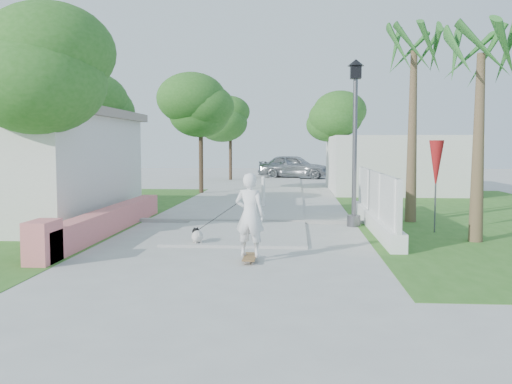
# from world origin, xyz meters

# --- Properties ---
(ground) EXTENTS (90.00, 90.00, 0.00)m
(ground) POSITION_xyz_m (0.00, 0.00, 0.00)
(ground) COLOR #B7B7B2
(ground) RESTS_ON ground
(path_strip) EXTENTS (3.20, 36.00, 0.06)m
(path_strip) POSITION_xyz_m (0.00, 20.00, 0.03)
(path_strip) COLOR #B7B7B2
(path_strip) RESTS_ON ground
(curb) EXTENTS (6.50, 0.25, 0.10)m
(curb) POSITION_xyz_m (0.00, 6.00, 0.05)
(curb) COLOR #999993
(curb) RESTS_ON ground
(grass_left) EXTENTS (8.00, 20.00, 0.01)m
(grass_left) POSITION_xyz_m (-7.00, 8.00, 0.01)
(grass_left) COLOR #316720
(grass_left) RESTS_ON ground
(grass_right) EXTENTS (8.00, 20.00, 0.01)m
(grass_right) POSITION_xyz_m (7.00, 8.00, 0.01)
(grass_right) COLOR #316720
(grass_right) RESTS_ON ground
(pink_wall) EXTENTS (0.45, 8.20, 0.80)m
(pink_wall) POSITION_xyz_m (-3.30, 3.55, 0.31)
(pink_wall) COLOR #E37478
(pink_wall) RESTS_ON ground
(lattice_fence) EXTENTS (0.35, 7.00, 1.50)m
(lattice_fence) POSITION_xyz_m (3.40, 5.00, 0.54)
(lattice_fence) COLOR white
(lattice_fence) RESTS_ON ground
(building_right) EXTENTS (6.00, 8.00, 2.60)m
(building_right) POSITION_xyz_m (6.00, 18.00, 1.30)
(building_right) COLOR silver
(building_right) RESTS_ON ground
(street_lamp) EXTENTS (0.44, 0.44, 4.44)m
(street_lamp) POSITION_xyz_m (2.90, 5.50, 2.43)
(street_lamp) COLOR #59595E
(street_lamp) RESTS_ON ground
(bollard) EXTENTS (0.14, 0.14, 1.09)m
(bollard) POSITION_xyz_m (0.20, 10.00, 0.58)
(bollard) COLOR white
(bollard) RESTS_ON ground
(patio_umbrella) EXTENTS (0.36, 0.36, 2.30)m
(patio_umbrella) POSITION_xyz_m (4.80, 4.50, 1.69)
(patio_umbrella) COLOR #59595E
(patio_umbrella) RESTS_ON ground
(tree_left_near) EXTENTS (3.60, 3.60, 5.28)m
(tree_left_near) POSITION_xyz_m (-4.48, 2.98, 3.82)
(tree_left_near) COLOR #4C3826
(tree_left_near) RESTS_ON ground
(tree_left_mid) EXTENTS (3.20, 3.20, 4.85)m
(tree_left_mid) POSITION_xyz_m (-5.48, 8.48, 3.50)
(tree_left_mid) COLOR #4C3826
(tree_left_mid) RESTS_ON ground
(tree_path_left) EXTENTS (3.40, 3.40, 5.23)m
(tree_path_left) POSITION_xyz_m (-2.98, 15.98, 3.82)
(tree_path_left) COLOR #4C3826
(tree_path_left) RESTS_ON ground
(tree_path_right) EXTENTS (3.00, 3.00, 4.79)m
(tree_path_right) POSITION_xyz_m (3.22, 19.98, 3.49)
(tree_path_right) COLOR #4C3826
(tree_path_right) RESTS_ON ground
(tree_path_far) EXTENTS (3.20, 3.20, 5.17)m
(tree_path_far) POSITION_xyz_m (-2.78, 25.98, 3.82)
(tree_path_far) COLOR #4C3826
(tree_path_far) RESTS_ON ground
(palm_far) EXTENTS (1.80, 1.80, 5.30)m
(palm_far) POSITION_xyz_m (4.60, 6.50, 4.48)
(palm_far) COLOR brown
(palm_far) RESTS_ON ground
(palm_near) EXTENTS (1.80, 1.80, 4.70)m
(palm_near) POSITION_xyz_m (5.40, 3.20, 3.95)
(palm_near) COLOR brown
(palm_near) RESTS_ON ground
(skateboarder) EXTENTS (1.61, 2.26, 1.66)m
(skateboarder) POSITION_xyz_m (-0.13, 1.45, 0.72)
(skateboarder) COLOR olive
(skateboarder) RESTS_ON ground
(dog) EXTENTS (0.37, 0.53, 0.38)m
(dog) POSITION_xyz_m (-0.80, 2.35, 0.21)
(dog) COLOR silver
(dog) RESTS_ON ground
(parked_car) EXTENTS (4.89, 2.69, 1.58)m
(parked_car) POSITION_xyz_m (1.20, 27.92, 0.79)
(parked_car) COLOR #B4B7BC
(parked_car) RESTS_ON ground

